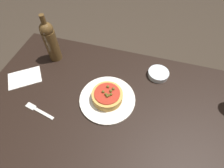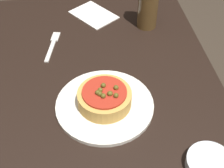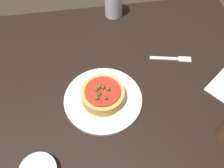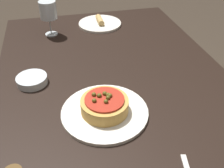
# 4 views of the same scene
# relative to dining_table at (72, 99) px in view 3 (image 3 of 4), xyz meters

# --- Properties ---
(ground_plane) EXTENTS (14.00, 14.00, 0.00)m
(ground_plane) POSITION_rel_dining_table_xyz_m (0.00, 0.00, -0.66)
(ground_plane) COLOR #382D23
(dining_table) EXTENTS (1.50, 0.89, 0.74)m
(dining_table) POSITION_rel_dining_table_xyz_m (0.00, 0.00, 0.00)
(dining_table) COLOR black
(dining_table) RESTS_ON ground_plane
(dinner_plate) EXTENTS (0.28, 0.28, 0.01)m
(dinner_plate) POSITION_rel_dining_table_xyz_m (-0.12, 0.08, 0.09)
(dinner_plate) COLOR white
(dinner_plate) RESTS_ON dining_table
(pizza) EXTENTS (0.15, 0.15, 0.06)m
(pizza) POSITION_rel_dining_table_xyz_m (-0.12, 0.08, 0.12)
(pizza) COLOR gold
(pizza) RESTS_ON dinner_plate
(water_cup) EXTENTS (0.08, 0.08, 0.12)m
(water_cup) POSITION_rel_dining_table_xyz_m (-0.23, -0.38, 0.15)
(water_cup) COLOR silver
(water_cup) RESTS_ON dining_table
(fork) EXTENTS (0.16, 0.05, 0.00)m
(fork) POSITION_rel_dining_table_xyz_m (-0.42, -0.07, 0.09)
(fork) COLOR beige
(fork) RESTS_ON dining_table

